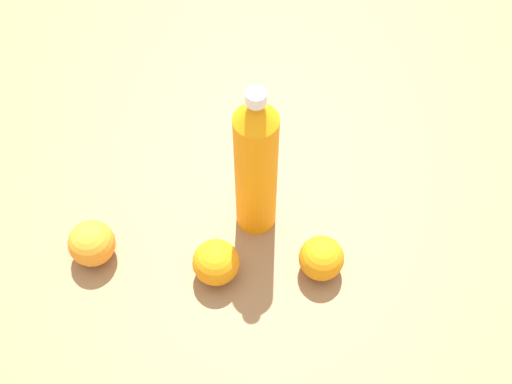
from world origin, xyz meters
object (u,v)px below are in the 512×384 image
Objects in this scene: orange_1 at (216,262)px; orange_2 at (92,243)px; orange_0 at (321,258)px; water_bottle at (256,167)px.

orange_1 and orange_2 have the same top height.
orange_0 is 0.16m from orange_1.
orange_0 is 0.36m from orange_2.
orange_1 reaches higher than orange_0.
water_bottle is at bearing -173.44° from orange_1.
water_bottle is 0.18m from orange_0.
water_bottle is at bearing 142.68° from orange_2.
water_bottle is at bearing -94.99° from orange_0.
water_bottle is 4.28× the size of orange_1.
orange_2 is (0.09, -0.18, 0.00)m from orange_1.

